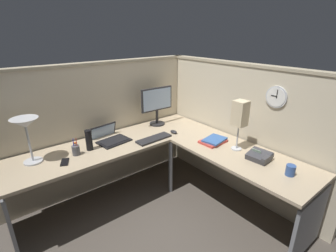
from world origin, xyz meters
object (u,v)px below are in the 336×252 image
Objects in this scene: book_stack at (214,141)px; coffee_mug at (290,170)px; keyboard at (154,139)px; desk_lamp_paper at (240,115)px; office_phone at (260,156)px; wall_clock at (277,97)px; cell_phone at (65,162)px; computer_mouse at (174,132)px; desk_lamp_dome at (26,127)px; thermos_flask at (89,140)px; laptop at (109,138)px; pen_cup at (76,150)px; monitor at (157,103)px.

book_stack is 0.87m from coffee_mug.
keyboard is 0.81× the size of desk_lamp_paper.
wall_clock is (0.30, 0.08, 0.53)m from office_phone.
book_stack is (1.46, -0.58, 0.02)m from cell_phone.
cell_phone is 0.27× the size of desk_lamp_paper.
desk_lamp_dome is (-1.51, 0.29, 0.35)m from computer_mouse.
computer_mouse is 0.23× the size of desk_lamp_dome.
thermos_flask is 1.73m from office_phone.
thermos_flask is at bearing -157.89° from laptop.
cell_phone is (-1.28, 0.10, -0.01)m from computer_mouse.
thermos_flask is (0.15, 0.03, 0.06)m from pen_cup.
desk_lamp_dome is at bearing 163.70° from keyboard.
thermos_flask reaches higher than cell_phone.
keyboard is 4.13× the size of computer_mouse.
coffee_mug is at bearing -72.72° from keyboard.
pen_cup reaches higher than coffee_mug.
book_stack is at bearing 126.49° from wall_clock.
laptop is 1.92× the size of office_phone.
laptop is 0.77m from computer_mouse.
laptop is (-0.73, -0.05, -0.27)m from monitor.
laptop is 1.20m from book_stack.
book_stack reaches higher than computer_mouse.
monitor is 1.65× the size of book_stack.
computer_mouse is 0.47× the size of thermos_flask.
wall_clock is (0.29, -0.20, 0.18)m from desk_lamp_paper.
keyboard is 1.16m from office_phone.
office_phone reaches higher than coffee_mug.
cell_phone is 1.78m from desk_lamp_paper.
cell_phone is (-0.14, -0.09, -0.05)m from pen_cup.
coffee_mug is (1.46, -1.45, 0.04)m from cell_phone.
keyboard is 1.96× the size of office_phone.
desk_lamp_dome reaches higher than pen_cup.
thermos_flask reaches higher than coffee_mug.
desk_lamp_dome is at bearing 149.11° from desk_lamp_paper.
wall_clock reaches higher than desk_lamp_paper.
office_phone is at bearing -93.83° from desk_lamp_paper.
coffee_mug is (1.69, -1.65, -0.32)m from desk_lamp_dome.
thermos_flask reaches higher than book_stack.
thermos_flask is at bearing 142.31° from wall_clock.
pen_cup is 0.59× the size of book_stack.
desk_lamp_paper reaches higher than pen_cup.
keyboard is 1.44m from coffee_mug.
desk_lamp_paper reaches higher than cell_phone.
cell_phone is (-0.57, -0.22, -0.02)m from laptop.
office_phone is at bearing -55.84° from laptop.
desk_lamp_paper reaches higher than monitor.
cell_phone is at bearing 171.61° from keyboard.
cell_phone is at bearing 142.83° from office_phone.
keyboard is at bearing 134.93° from book_stack.
keyboard is 1.00m from desk_lamp_paper.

